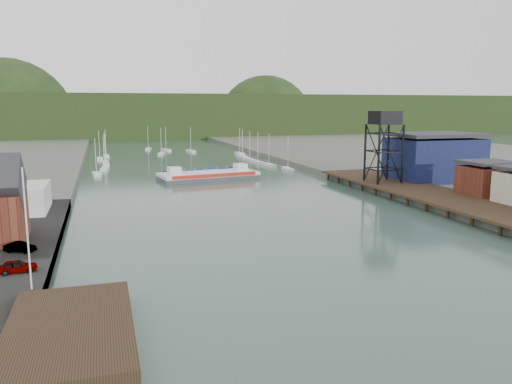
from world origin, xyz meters
TOP-DOWN VIEW (x-y plane):
  - ground at (0.00, 0.00)m, footprint 600.00×600.00m
  - east_land at (92.00, 80.00)m, footprint 120.00×400.00m
  - west_stage at (-29.00, 0.00)m, footprint 10.00×18.00m
  - east_pier at (37.00, 45.00)m, footprint 14.00×70.00m
  - flagpole at (-33.00, 10.00)m, footprint 0.16×0.16m
  - lift_tower at (35.00, 58.00)m, footprint 6.50×6.50m
  - blue_shed at (50.00, 60.00)m, footprint 20.50×14.50m
  - marina_sailboats at (0.08, 138.46)m, footprint 57.71×92.65m
  - distant_hills at (-3.98, 301.35)m, footprint 500.00×120.00m
  - chain_ferry at (0.94, 88.18)m, footprint 26.94×13.84m
  - car_west_a at (-35.12, 15.83)m, footprint 4.19×2.00m
  - car_west_b at (-35.94, 24.00)m, footprint 3.99×2.89m

SIDE VIEW (x-z plane):
  - ground at x=0.00m, z-range 0.00..0.00m
  - east_land at x=92.00m, z-range -1.60..1.60m
  - marina_sailboats at x=0.08m, z-range -0.10..0.80m
  - west_stage at x=-29.00m, z-range 0.00..1.80m
  - chain_ferry at x=0.94m, z-range -0.79..2.92m
  - east_pier at x=37.00m, z-range 0.67..3.12m
  - car_west_b at x=-35.94m, z-range 1.60..2.85m
  - car_west_a at x=-35.12m, z-range 1.60..2.98m
  - blue_shed at x=50.00m, z-range 1.41..12.71m
  - flagpole at x=-33.00m, z-range 1.60..13.60m
  - distant_hills at x=-3.98m, z-range -29.62..50.38m
  - lift_tower at x=35.00m, z-range 7.65..23.65m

